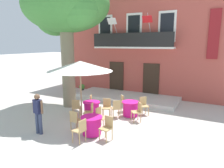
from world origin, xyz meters
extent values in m
plane|color=beige|center=(0.00, 0.00, 0.00)|extent=(120.00, 120.00, 0.00)
cube|color=#B24C42|center=(-0.55, 7.00, 3.75)|extent=(13.00, 4.00, 7.50)
cube|color=#332319|center=(-1.85, 4.97, 1.15)|extent=(1.10, 0.08, 2.30)
cube|color=#332319|center=(0.75, 4.97, 1.15)|extent=(1.10, 0.08, 2.30)
cube|color=silver|center=(-2.75, 4.96, 4.65)|extent=(1.10, 0.08, 1.90)
cube|color=black|center=(-2.75, 4.93, 4.65)|extent=(0.84, 0.04, 1.60)
cube|color=silver|center=(-0.55, 4.96, 4.65)|extent=(1.10, 0.08, 1.90)
cube|color=black|center=(-0.55, 4.93, 4.65)|extent=(0.84, 0.04, 1.60)
cube|color=silver|center=(1.65, 4.96, 4.65)|extent=(1.10, 0.08, 1.90)
cube|color=black|center=(1.65, 4.93, 4.65)|extent=(0.84, 0.04, 1.60)
cube|color=silver|center=(-0.55, 4.67, 3.34)|extent=(5.60, 0.65, 0.12)
cube|color=black|center=(-0.55, 4.38, 3.85)|extent=(5.60, 0.06, 0.90)
cylinder|color=#B2B2B7|center=(-1.75, 4.50, 4.75)|extent=(0.04, 0.95, 1.33)
cube|color=white|center=(-1.75, 4.05, 5.05)|extent=(0.60, 0.29, 0.38)
cylinder|color=#B2B2B7|center=(0.65, 4.50, 4.75)|extent=(0.04, 0.95, 1.33)
cube|color=red|center=(0.65, 4.05, 5.05)|extent=(0.60, 0.29, 0.38)
cylinder|color=slate|center=(-2.85, 4.70, 3.56)|extent=(0.33, 0.33, 0.31)
ellipsoid|color=#4C8E38|center=(-2.85, 4.70, 3.95)|extent=(0.43, 0.43, 0.47)
cylinder|color=slate|center=(-1.70, 4.70, 3.54)|extent=(0.31, 0.31, 0.28)
ellipsoid|color=#38843D|center=(-1.70, 4.70, 3.83)|extent=(0.40, 0.40, 0.29)
cylinder|color=slate|center=(-0.55, 4.70, 3.53)|extent=(0.33, 0.33, 0.25)
ellipsoid|color=#4C8E38|center=(-0.55, 4.70, 3.82)|extent=(0.42, 0.42, 0.33)
cylinder|color=#47423D|center=(0.60, 4.70, 3.54)|extent=(0.30, 0.30, 0.29)
ellipsoid|color=#4C8E38|center=(0.60, 4.70, 3.90)|extent=(0.39, 0.39, 0.42)
cylinder|color=slate|center=(1.75, 4.70, 3.56)|extent=(0.28, 0.28, 0.33)
ellipsoid|color=#38843D|center=(1.75, 4.70, 3.93)|extent=(0.37, 0.37, 0.40)
cube|color=maroon|center=(4.32, 4.94, 4.12)|extent=(0.60, 0.06, 2.80)
cube|color=silver|center=(-0.55, 3.74, 0.12)|extent=(6.72, 2.51, 0.25)
cylinder|color=#7F755B|center=(-2.87, 0.81, 2.15)|extent=(0.73, 0.73, 4.30)
ellipsoid|color=#3D7F38|center=(-2.87, 0.81, 5.63)|extent=(4.85, 4.37, 2.91)
sphere|color=#3D7F38|center=(-4.21, 1.42, 5.27)|extent=(2.43, 2.43, 2.43)
sphere|color=#3D7F38|center=(-1.66, 0.33, 5.39)|extent=(2.18, 2.18, 2.18)
cylinder|color=#DB1984|center=(0.96, 0.84, 0.37)|extent=(0.74, 0.74, 0.68)
cylinder|color=#DB1984|center=(0.96, 0.84, 0.74)|extent=(0.86, 0.86, 0.04)
cylinder|color=#2D2823|center=(0.96, 0.84, 0.01)|extent=(0.44, 0.44, 0.03)
cylinder|color=tan|center=(1.46, 0.06, 0.23)|extent=(0.04, 0.04, 0.45)
cylinder|color=tan|center=(1.23, 0.30, 0.23)|extent=(0.04, 0.04, 0.45)
cylinder|color=tan|center=(1.71, 0.29, 0.23)|extent=(0.04, 0.04, 0.45)
cylinder|color=tan|center=(1.48, 0.54, 0.23)|extent=(0.04, 0.04, 0.45)
cube|color=tan|center=(1.47, 0.30, 0.47)|extent=(0.57, 0.57, 0.04)
cube|color=tan|center=(1.60, 0.42, 0.70)|extent=(0.29, 0.31, 0.42)
cylinder|color=tan|center=(1.75, 1.34, 0.23)|extent=(0.04, 0.04, 0.45)
cylinder|color=tan|center=(1.50, 1.11, 0.23)|extent=(0.04, 0.04, 0.45)
cylinder|color=tan|center=(1.52, 1.59, 0.23)|extent=(0.04, 0.04, 0.45)
cylinder|color=tan|center=(1.27, 1.36, 0.23)|extent=(0.04, 0.04, 0.45)
cube|color=tan|center=(1.51, 1.35, 0.47)|extent=(0.57, 0.57, 0.04)
cube|color=tan|center=(1.39, 1.48, 0.70)|extent=(0.31, 0.29, 0.42)
cylinder|color=tan|center=(0.45, 1.63, 0.23)|extent=(0.04, 0.04, 0.45)
cylinder|color=tan|center=(0.69, 1.39, 0.23)|extent=(0.04, 0.04, 0.45)
cylinder|color=tan|center=(0.21, 1.40, 0.23)|extent=(0.04, 0.04, 0.45)
cylinder|color=tan|center=(0.44, 1.15, 0.23)|extent=(0.04, 0.04, 0.45)
cube|color=tan|center=(0.45, 1.39, 0.47)|extent=(0.57, 0.57, 0.04)
cube|color=tan|center=(0.31, 1.27, 0.70)|extent=(0.29, 0.31, 0.42)
cylinder|color=tan|center=(0.14, 0.39, 0.23)|extent=(0.04, 0.04, 0.45)
cylinder|color=tan|center=(0.40, 0.61, 0.23)|extent=(0.04, 0.04, 0.45)
cylinder|color=tan|center=(0.36, 0.13, 0.23)|extent=(0.04, 0.04, 0.45)
cylinder|color=tan|center=(0.62, 0.34, 0.23)|extent=(0.04, 0.04, 0.45)
cube|color=tan|center=(0.38, 0.37, 0.47)|extent=(0.56, 0.56, 0.04)
cube|color=tan|center=(0.49, 0.23, 0.70)|extent=(0.32, 0.27, 0.42)
cylinder|color=#DB1984|center=(0.40, -1.86, 0.37)|extent=(0.74, 0.74, 0.68)
cylinder|color=#DB1984|center=(0.40, -1.86, 0.74)|extent=(0.86, 0.86, 0.04)
cylinder|color=#2D2823|center=(0.40, -1.86, 0.01)|extent=(0.44, 0.44, 0.03)
cylinder|color=tan|center=(0.15, -2.76, 0.23)|extent=(0.04, 0.04, 0.45)
cylinder|color=tan|center=(0.18, -2.42, 0.23)|extent=(0.04, 0.04, 0.45)
cylinder|color=tan|center=(0.49, -2.79, 0.23)|extent=(0.04, 0.04, 0.45)
cylinder|color=tan|center=(0.52, -2.45, 0.23)|extent=(0.04, 0.04, 0.45)
cube|color=tan|center=(0.33, -2.61, 0.47)|extent=(0.43, 0.43, 0.04)
cube|color=tan|center=(0.51, -2.62, 0.70)|extent=(0.07, 0.38, 0.42)
cylinder|color=tan|center=(1.26, -2.22, 0.23)|extent=(0.04, 0.04, 0.45)
cylinder|color=tan|center=(0.93, -2.15, 0.23)|extent=(0.04, 0.04, 0.45)
cylinder|color=tan|center=(1.33, -1.88, 0.23)|extent=(0.04, 0.04, 0.45)
cylinder|color=tan|center=(1.00, -1.81, 0.23)|extent=(0.04, 0.04, 0.45)
cube|color=tan|center=(1.13, -2.01, 0.47)|extent=(0.47, 0.47, 0.04)
cube|color=tan|center=(1.17, -1.84, 0.70)|extent=(0.38, 0.12, 0.42)
cylinder|color=tan|center=(0.62, -0.95, 0.23)|extent=(0.04, 0.04, 0.45)
cylinder|color=tan|center=(0.60, -1.29, 0.23)|extent=(0.04, 0.04, 0.45)
cylinder|color=tan|center=(0.28, -0.93, 0.23)|extent=(0.04, 0.04, 0.45)
cylinder|color=tan|center=(0.26, -1.27, 0.23)|extent=(0.04, 0.04, 0.45)
cube|color=tan|center=(0.44, -1.11, 0.47)|extent=(0.42, 0.42, 0.04)
cube|color=tan|center=(0.26, -1.10, 0.70)|extent=(0.06, 0.38, 0.42)
cylinder|color=tan|center=(-0.52, -1.67, 0.23)|extent=(0.04, 0.04, 0.45)
cylinder|color=tan|center=(-0.18, -1.68, 0.23)|extent=(0.04, 0.04, 0.45)
cylinder|color=tan|center=(-0.52, -2.01, 0.23)|extent=(0.04, 0.04, 0.45)
cylinder|color=tan|center=(-0.18, -2.02, 0.23)|extent=(0.04, 0.04, 0.45)
cube|color=tan|center=(-0.35, -1.85, 0.47)|extent=(0.41, 0.41, 0.04)
cube|color=tan|center=(-0.35, -2.03, 0.70)|extent=(0.38, 0.05, 0.42)
cylinder|color=#DB1984|center=(-0.75, -0.09, 0.37)|extent=(0.74, 0.74, 0.68)
cylinder|color=#DB1984|center=(-0.75, -0.09, 0.74)|extent=(0.86, 0.86, 0.04)
cylinder|color=#2D2823|center=(-0.75, -0.09, 0.01)|extent=(0.44, 0.44, 0.03)
cylinder|color=tan|center=(-1.64, -0.38, 0.23)|extent=(0.04, 0.04, 0.45)
cylinder|color=tan|center=(-1.34, -0.22, 0.23)|extent=(0.04, 0.04, 0.45)
cylinder|color=tan|center=(-1.48, -0.68, 0.23)|extent=(0.04, 0.04, 0.45)
cylinder|color=tan|center=(-1.18, -0.52, 0.23)|extent=(0.04, 0.04, 0.45)
cube|color=tan|center=(-1.41, -0.45, 0.47)|extent=(0.54, 0.54, 0.04)
cube|color=tan|center=(-1.32, -0.61, 0.70)|extent=(0.35, 0.22, 0.42)
cylinder|color=tan|center=(-0.57, -1.01, 0.23)|extent=(0.04, 0.04, 0.45)
cylinder|color=tan|center=(-0.70, -0.69, 0.23)|extent=(0.04, 0.04, 0.45)
cylinder|color=tan|center=(-0.25, -0.88, 0.23)|extent=(0.04, 0.04, 0.45)
cylinder|color=tan|center=(-0.38, -0.57, 0.23)|extent=(0.04, 0.04, 0.45)
cube|color=tan|center=(-0.48, -0.79, 0.47)|extent=(0.52, 0.52, 0.04)
cube|color=tan|center=(-0.31, -0.72, 0.70)|extent=(0.18, 0.37, 0.42)
cylinder|color=tan|center=(0.17, 0.07, 0.23)|extent=(0.04, 0.04, 0.45)
cylinder|color=tan|center=(-0.15, -0.05, 0.23)|extent=(0.04, 0.04, 0.45)
cylinder|color=tan|center=(0.05, 0.39, 0.23)|extent=(0.04, 0.04, 0.45)
cylinder|color=tan|center=(-0.27, 0.27, 0.23)|extent=(0.04, 0.04, 0.45)
cube|color=tan|center=(-0.05, 0.17, 0.47)|extent=(0.51, 0.51, 0.04)
cube|color=tan|center=(-0.11, 0.34, 0.70)|extent=(0.37, 0.17, 0.42)
cylinder|color=tan|center=(-0.94, 0.83, 0.23)|extent=(0.04, 0.04, 0.45)
cylinder|color=tan|center=(-0.81, 0.51, 0.23)|extent=(0.04, 0.04, 0.45)
cylinder|color=tan|center=(-1.25, 0.70, 0.23)|extent=(0.04, 0.04, 0.45)
cylinder|color=tan|center=(-1.12, 0.38, 0.23)|extent=(0.04, 0.04, 0.45)
cube|color=tan|center=(-1.03, 0.60, 0.47)|extent=(0.52, 0.52, 0.04)
cube|color=tan|center=(-1.20, 0.54, 0.70)|extent=(0.18, 0.37, 0.42)
cylinder|color=#997A56|center=(-0.78, -0.90, 1.27)|extent=(0.06, 0.06, 2.55)
cylinder|color=#333333|center=(-0.78, -0.90, 0.04)|extent=(0.44, 0.44, 0.08)
cone|color=white|center=(-0.78, -0.90, 2.62)|extent=(2.90, 2.90, 0.45)
cylinder|color=#47423D|center=(-4.26, 4.00, 0.11)|extent=(0.32, 0.32, 0.23)
ellipsoid|color=#4C8E38|center=(-4.26, 4.00, 0.42)|extent=(0.41, 0.41, 0.39)
cylinder|color=#384260|center=(-1.65, -2.74, 0.44)|extent=(0.14, 0.14, 0.87)
cylinder|color=#384260|center=(-1.47, -2.74, 0.44)|extent=(0.14, 0.14, 0.87)
cube|color=#1E2347|center=(-1.56, -2.74, 1.15)|extent=(0.37, 0.28, 0.56)
sphere|color=brown|center=(-1.56, -2.74, 1.55)|extent=(0.22, 0.22, 0.22)
cylinder|color=brown|center=(-1.78, -2.74, 1.15)|extent=(0.09, 0.09, 0.52)
cylinder|color=brown|center=(-1.34, -2.74, 1.15)|extent=(0.09, 0.09, 0.52)
camera|label=1|loc=(4.62, -8.25, 3.60)|focal=32.55mm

